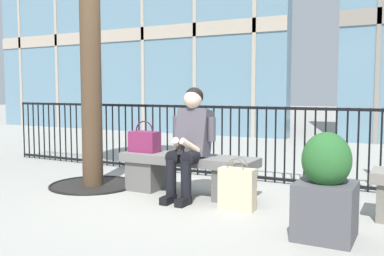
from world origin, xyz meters
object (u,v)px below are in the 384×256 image
Objects in this scene: seated_person_with_phone at (190,139)px; stone_bench at (188,171)px; planter at (326,190)px; handbag_on_bench at (144,141)px; shopping_bag at (237,188)px.

stone_bench is at bearing 126.71° from seated_person_with_phone.
handbag_on_bench is at bearing 161.28° from planter.
planter is at bearing -22.27° from seated_person_with_phone.
seated_person_with_phone reaches higher than planter.
seated_person_with_phone reaches higher than handbag_on_bench.
handbag_on_bench is (-0.58, -0.01, 0.31)m from stone_bench.
handbag_on_bench is 0.44× the size of planter.
stone_bench is 3.08× the size of shopping_bag.
shopping_bag is 0.61× the size of planter.
seated_person_with_phone reaches higher than stone_bench.
seated_person_with_phone is at bearing -9.96° from handbag_on_bench.
seated_person_with_phone is at bearing 157.73° from planter.
stone_bench is 0.66m from handbag_on_bench.
stone_bench is at bearing 156.14° from shopping_bag.
stone_bench is 1.32× the size of seated_person_with_phone.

